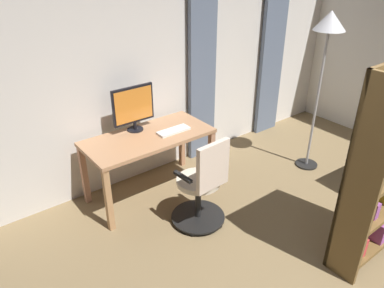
{
  "coord_description": "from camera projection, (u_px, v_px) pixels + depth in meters",
  "views": [
    {
      "loc": [
        2.54,
        0.46,
        2.55
      ],
      "look_at": [
        0.59,
        -2.06,
        0.85
      ],
      "focal_mm": 34.83,
      "sensor_mm": 36.0,
      "label": 1
    }
  ],
  "objects": [
    {
      "name": "curtain_left_panel",
      "position": [
        273.0,
        49.0,
        5.27
      ],
      "size": [
        0.43,
        0.06,
        2.52
      ],
      "primitive_type": "cube",
      "color": "slate",
      "rests_on": "ground"
    },
    {
      "name": "curtain_right_panel",
      "position": [
        202.0,
        64.0,
        4.58
      ],
      "size": [
        0.39,
        0.06,
        2.52
      ],
      "primitive_type": "cube",
      "color": "slate",
      "rests_on": "ground"
    },
    {
      "name": "desk",
      "position": [
        149.0,
        144.0,
        4.05
      ],
      "size": [
        1.39,
        0.66,
        0.74
      ],
      "color": "tan",
      "rests_on": "ground"
    },
    {
      "name": "back_room_partition",
      "position": [
        176.0,
        55.0,
        4.43
      ],
      "size": [
        5.47,
        0.1,
        2.81
      ],
      "primitive_type": "cube",
      "color": "silver",
      "rests_on": "ground"
    },
    {
      "name": "office_chair",
      "position": [
        203.0,
        187.0,
        3.67
      ],
      "size": [
        0.56,
        0.56,
        0.99
      ],
      "rotation": [
        0.0,
        0.0,
        3.2
      ],
      "color": "black",
      "rests_on": "ground"
    },
    {
      "name": "computer_keyboard",
      "position": [
        174.0,
        131.0,
        4.09
      ],
      "size": [
        0.38,
        0.14,
        0.02
      ],
      "primitive_type": "cube",
      "color": "white",
      "rests_on": "desk"
    },
    {
      "name": "computer_monitor",
      "position": [
        133.0,
        106.0,
        4.0
      ],
      "size": [
        0.49,
        0.18,
        0.5
      ],
      "color": "black",
      "rests_on": "desk"
    },
    {
      "name": "floor_lamp",
      "position": [
        328.0,
        36.0,
        4.12
      ],
      "size": [
        0.35,
        0.35,
        1.94
      ],
      "color": "black",
      "rests_on": "ground"
    },
    {
      "name": "bookshelf",
      "position": [
        382.0,
        167.0,
        3.09
      ],
      "size": [
        0.84,
        0.3,
        1.88
      ],
      "color": "brown",
      "rests_on": "ground"
    }
  ]
}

